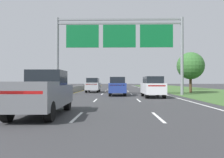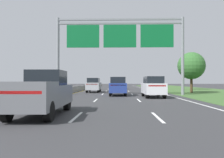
{
  "view_description": "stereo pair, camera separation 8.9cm",
  "coord_description": "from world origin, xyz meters",
  "px_view_note": "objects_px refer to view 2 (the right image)",
  "views": [
    {
      "loc": [
        -0.04,
        0.24,
        1.63
      ],
      "look_at": [
        -0.35,
        15.97,
        1.79
      ],
      "focal_mm": 36.02,
      "sensor_mm": 36.0,
      "label": 1
    },
    {
      "loc": [
        0.04,
        0.24,
        1.63
      ],
      "look_at": [
        -0.35,
        15.97,
        1.79
      ],
      "focal_mm": 36.02,
      "sensor_mm": 36.0,
      "label": 2
    }
  ],
  "objects_px": {
    "car_silver_left_lane_suv": "(94,85)",
    "roadside_tree_mid": "(191,66)",
    "pickup_truck_grey": "(42,93)",
    "car_white_right_lane_suv": "(153,87)",
    "car_black_centre_lane_suv": "(118,84)",
    "overhead_sign_gantry": "(120,40)",
    "car_blue_centre_lane_suv": "(118,86)",
    "roadside_tree_far": "(191,68)"
  },
  "relations": [
    {
      "from": "car_silver_left_lane_suv",
      "to": "car_blue_centre_lane_suv",
      "type": "height_order",
      "value": "same"
    },
    {
      "from": "roadside_tree_mid",
      "to": "car_black_centre_lane_suv",
      "type": "bearing_deg",
      "value": 125.73
    },
    {
      "from": "overhead_sign_gantry",
      "to": "car_blue_centre_lane_suv",
      "type": "relative_size",
      "value": 3.2
    },
    {
      "from": "car_black_centre_lane_suv",
      "to": "roadside_tree_far",
      "type": "bearing_deg",
      "value": -97.92
    },
    {
      "from": "car_white_right_lane_suv",
      "to": "roadside_tree_mid",
      "type": "height_order",
      "value": "roadside_tree_mid"
    },
    {
      "from": "overhead_sign_gantry",
      "to": "car_black_centre_lane_suv",
      "type": "xyz_separation_m",
      "value": [
        -0.19,
        20.45,
        -5.42
      ]
    },
    {
      "from": "car_blue_centre_lane_suv",
      "to": "overhead_sign_gantry",
      "type": "bearing_deg",
      "value": -21.59
    },
    {
      "from": "pickup_truck_grey",
      "to": "car_black_centre_lane_suv",
      "type": "height_order",
      "value": "pickup_truck_grey"
    },
    {
      "from": "car_white_right_lane_suv",
      "to": "car_black_centre_lane_suv",
      "type": "bearing_deg",
      "value": 7.89
    },
    {
      "from": "overhead_sign_gantry",
      "to": "car_white_right_lane_suv",
      "type": "xyz_separation_m",
      "value": [
        3.33,
        -3.47,
        -5.42
      ]
    },
    {
      "from": "car_black_centre_lane_suv",
      "to": "pickup_truck_grey",
      "type": "bearing_deg",
      "value": 174.71
    },
    {
      "from": "car_white_right_lane_suv",
      "to": "roadside_tree_far",
      "type": "bearing_deg",
      "value": -27.11
    },
    {
      "from": "car_silver_left_lane_suv",
      "to": "roadside_tree_mid",
      "type": "bearing_deg",
      "value": -94.79
    },
    {
      "from": "car_blue_centre_lane_suv",
      "to": "roadside_tree_far",
      "type": "xyz_separation_m",
      "value": [
        14.45,
        18.84,
        3.16
      ]
    },
    {
      "from": "car_blue_centre_lane_suv",
      "to": "pickup_truck_grey",
      "type": "bearing_deg",
      "value": 166.26
    },
    {
      "from": "car_white_right_lane_suv",
      "to": "car_blue_centre_lane_suv",
      "type": "distance_m",
      "value": 4.59
    },
    {
      "from": "overhead_sign_gantry",
      "to": "roadside_tree_mid",
      "type": "distance_m",
      "value": 12.15
    },
    {
      "from": "car_silver_left_lane_suv",
      "to": "roadside_tree_mid",
      "type": "xyz_separation_m",
      "value": [
        14.09,
        -1.19,
        2.74
      ]
    },
    {
      "from": "car_blue_centre_lane_suv",
      "to": "roadside_tree_far",
      "type": "bearing_deg",
      "value": -37.32
    },
    {
      "from": "car_white_right_lane_suv",
      "to": "roadside_tree_mid",
      "type": "xyz_separation_m",
      "value": [
        6.93,
        9.39,
        2.74
      ]
    },
    {
      "from": "overhead_sign_gantry",
      "to": "car_white_right_lane_suv",
      "type": "bearing_deg",
      "value": -46.15
    },
    {
      "from": "overhead_sign_gantry",
      "to": "roadside_tree_far",
      "type": "distance_m",
      "value": 23.28
    },
    {
      "from": "overhead_sign_gantry",
      "to": "pickup_truck_grey",
      "type": "relative_size",
      "value": 2.76
    },
    {
      "from": "pickup_truck_grey",
      "to": "roadside_tree_far",
      "type": "bearing_deg",
      "value": -29.64
    },
    {
      "from": "car_silver_left_lane_suv",
      "to": "car_black_centre_lane_suv",
      "type": "bearing_deg",
      "value": -15.23
    },
    {
      "from": "car_black_centre_lane_suv",
      "to": "car_silver_left_lane_suv",
      "type": "bearing_deg",
      "value": 165.37
    },
    {
      "from": "car_black_centre_lane_suv",
      "to": "roadside_tree_far",
      "type": "xyz_separation_m",
      "value": [
        14.42,
        -2.17,
        3.16
      ]
    },
    {
      "from": "car_black_centre_lane_suv",
      "to": "roadside_tree_mid",
      "type": "height_order",
      "value": "roadside_tree_mid"
    },
    {
      "from": "pickup_truck_grey",
      "to": "car_black_centre_lane_suv",
      "type": "bearing_deg",
      "value": -7.31
    },
    {
      "from": "car_silver_left_lane_suv",
      "to": "roadside_tree_mid",
      "type": "relative_size",
      "value": 0.81
    },
    {
      "from": "roadside_tree_mid",
      "to": "roadside_tree_far",
      "type": "bearing_deg",
      "value": 72.19
    },
    {
      "from": "car_silver_left_lane_suv",
      "to": "overhead_sign_gantry",
      "type": "bearing_deg",
      "value": -151.64
    },
    {
      "from": "overhead_sign_gantry",
      "to": "car_silver_left_lane_suv",
      "type": "bearing_deg",
      "value": 118.33
    },
    {
      "from": "car_black_centre_lane_suv",
      "to": "roadside_tree_far",
      "type": "distance_m",
      "value": 14.93
    },
    {
      "from": "pickup_truck_grey",
      "to": "car_white_right_lane_suv",
      "type": "bearing_deg",
      "value": -32.48
    },
    {
      "from": "overhead_sign_gantry",
      "to": "roadside_tree_mid",
      "type": "height_order",
      "value": "overhead_sign_gantry"
    },
    {
      "from": "pickup_truck_grey",
      "to": "car_silver_left_lane_suv",
      "type": "xyz_separation_m",
      "value": [
        0.09,
        22.61,
        0.02
      ]
    },
    {
      "from": "car_blue_centre_lane_suv",
      "to": "roadside_tree_mid",
      "type": "xyz_separation_m",
      "value": [
        10.48,
        6.48,
        2.74
      ]
    },
    {
      "from": "roadside_tree_far",
      "to": "car_blue_centre_lane_suv",
      "type": "bearing_deg",
      "value": -127.49
    },
    {
      "from": "car_white_right_lane_suv",
      "to": "roadside_tree_far",
      "type": "distance_m",
      "value": 24.53
    },
    {
      "from": "pickup_truck_grey",
      "to": "roadside_tree_far",
      "type": "xyz_separation_m",
      "value": [
        18.15,
        33.78,
        3.19
      ]
    },
    {
      "from": "roadside_tree_mid",
      "to": "roadside_tree_far",
      "type": "relative_size",
      "value": 0.97
    }
  ]
}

